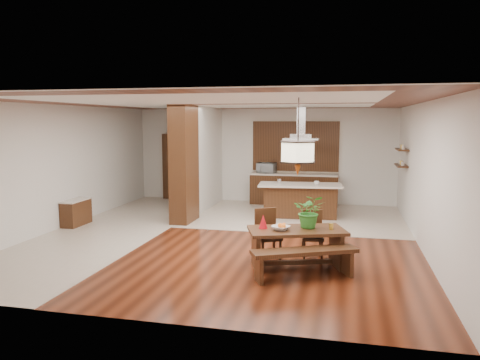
% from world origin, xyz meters
% --- Properties ---
extents(room_shell, '(9.00, 9.04, 2.92)m').
position_xyz_m(room_shell, '(0.00, 0.00, 2.06)').
color(room_shell, '#3D170B').
rests_on(room_shell, ground).
extents(tile_hallway, '(2.50, 9.00, 0.01)m').
position_xyz_m(tile_hallway, '(-2.75, 0.00, 0.01)').
color(tile_hallway, beige).
rests_on(tile_hallway, ground).
extents(tile_kitchen, '(5.50, 4.00, 0.01)m').
position_xyz_m(tile_kitchen, '(1.25, 2.50, 0.01)').
color(tile_kitchen, beige).
rests_on(tile_kitchen, ground).
extents(soffit_band, '(8.00, 9.00, 0.02)m').
position_xyz_m(soffit_band, '(0.00, 0.00, 2.88)').
color(soffit_band, '#421C10').
rests_on(soffit_band, room_shell).
extents(partition_pier, '(0.45, 1.00, 2.90)m').
position_xyz_m(partition_pier, '(-1.40, 1.20, 1.45)').
color(partition_pier, black).
rests_on(partition_pier, ground).
extents(partition_stub, '(0.18, 2.40, 2.90)m').
position_xyz_m(partition_stub, '(-1.40, 3.30, 1.45)').
color(partition_stub, silver).
rests_on(partition_stub, ground).
extents(hallway_console, '(0.37, 0.88, 0.63)m').
position_xyz_m(hallway_console, '(-3.81, 0.20, 0.32)').
color(hallway_console, black).
rests_on(hallway_console, ground).
extents(hallway_doorway, '(1.10, 0.20, 2.10)m').
position_xyz_m(hallway_doorway, '(-2.70, 4.40, 1.05)').
color(hallway_doorway, black).
rests_on(hallway_doorway, ground).
extents(rear_counter, '(2.60, 0.62, 0.95)m').
position_xyz_m(rear_counter, '(1.00, 4.20, 0.48)').
color(rear_counter, black).
rests_on(rear_counter, ground).
extents(kitchen_window, '(2.60, 0.08, 1.50)m').
position_xyz_m(kitchen_window, '(1.00, 4.46, 1.75)').
color(kitchen_window, olive).
rests_on(kitchen_window, room_shell).
extents(shelf_lower, '(0.26, 0.90, 0.04)m').
position_xyz_m(shelf_lower, '(3.87, 2.60, 1.40)').
color(shelf_lower, black).
rests_on(shelf_lower, room_shell).
extents(shelf_upper, '(0.26, 0.90, 0.04)m').
position_xyz_m(shelf_upper, '(3.87, 2.60, 1.80)').
color(shelf_upper, black).
rests_on(shelf_upper, room_shell).
extents(dining_table, '(1.80, 1.29, 0.68)m').
position_xyz_m(dining_table, '(1.73, -1.88, 0.50)').
color(dining_table, black).
rests_on(dining_table, ground).
extents(dining_bench, '(1.71, 1.09, 0.48)m').
position_xyz_m(dining_bench, '(1.92, -2.43, 0.24)').
color(dining_bench, black).
rests_on(dining_bench, ground).
extents(dining_chair_left, '(0.56, 0.56, 0.92)m').
position_xyz_m(dining_chair_left, '(1.18, -1.54, 0.46)').
color(dining_chair_left, black).
rests_on(dining_chair_left, ground).
extents(dining_chair_right, '(0.45, 0.45, 0.88)m').
position_xyz_m(dining_chair_right, '(1.95, -1.28, 0.44)').
color(dining_chair_right, black).
rests_on(dining_chair_right, ground).
extents(pendant_lantern, '(0.64, 0.64, 1.31)m').
position_xyz_m(pendant_lantern, '(1.73, -1.88, 2.25)').
color(pendant_lantern, beige).
rests_on(pendant_lantern, room_shell).
extents(foliage_plant, '(0.53, 0.46, 0.58)m').
position_xyz_m(foliage_plant, '(1.94, -1.74, 0.97)').
color(foliage_plant, '#2F7D29').
rests_on(foliage_plant, dining_table).
extents(fruit_bowl, '(0.39, 0.39, 0.07)m').
position_xyz_m(fruit_bowl, '(1.47, -2.02, 0.71)').
color(fruit_bowl, beige).
rests_on(fruit_bowl, dining_table).
extents(napkin_cone, '(0.16, 0.16, 0.24)m').
position_xyz_m(napkin_cone, '(1.16, -1.96, 0.80)').
color(napkin_cone, red).
rests_on(napkin_cone, dining_table).
extents(gold_ornament, '(0.09, 0.09, 0.10)m').
position_xyz_m(gold_ornament, '(2.30, -1.77, 0.73)').
color(gold_ornament, gold).
rests_on(gold_ornament, dining_table).
extents(kitchen_island, '(2.21, 1.11, 0.88)m').
position_xyz_m(kitchen_island, '(1.37, 2.40, 0.45)').
color(kitchen_island, black).
rests_on(kitchen_island, ground).
extents(range_hood, '(0.90, 0.55, 0.87)m').
position_xyz_m(range_hood, '(1.37, 2.41, 2.46)').
color(range_hood, silver).
rests_on(range_hood, room_shell).
extents(island_cup, '(0.17, 0.17, 0.10)m').
position_xyz_m(island_cup, '(1.79, 2.29, 0.93)').
color(island_cup, silver).
rests_on(island_cup, kitchen_island).
extents(microwave, '(0.60, 0.46, 0.30)m').
position_xyz_m(microwave, '(0.17, 4.16, 1.10)').
color(microwave, silver).
rests_on(microwave, rear_counter).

